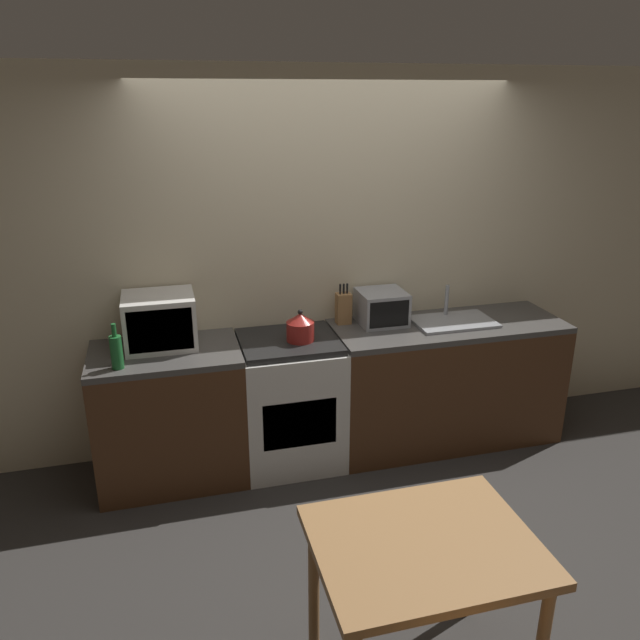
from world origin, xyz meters
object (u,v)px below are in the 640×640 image
at_px(kettle, 300,327).
at_px(bottle, 116,351).
at_px(dining_table, 423,562).
at_px(microwave, 160,321).
at_px(toaster_oven, 382,307).
at_px(stove_range, 290,401).

relative_size(kettle, bottle, 0.77).
height_order(bottle, dining_table, bottle).
height_order(kettle, microwave, microwave).
bearing_deg(toaster_oven, dining_table, -105.18).
height_order(kettle, toaster_oven, toaster_oven).
relative_size(microwave, bottle, 1.59).
distance_m(stove_range, toaster_oven, 0.90).
height_order(toaster_oven, dining_table, toaster_oven).
bearing_deg(bottle, microwave, 48.94).
relative_size(kettle, toaster_oven, 0.67).
height_order(kettle, bottle, bottle).
xyz_separation_m(microwave, toaster_oven, (1.50, 0.03, -0.05)).
bearing_deg(dining_table, stove_range, 94.45).
bearing_deg(dining_table, kettle, 92.41).
xyz_separation_m(microwave, bottle, (-0.26, -0.29, -0.06)).
bearing_deg(kettle, microwave, 170.79).
distance_m(microwave, dining_table, 2.24).
xyz_separation_m(kettle, toaster_oven, (0.62, 0.18, 0.02)).
distance_m(kettle, bottle, 1.14).
relative_size(stove_range, microwave, 2.05).
bearing_deg(microwave, stove_range, -7.05).
distance_m(stove_range, kettle, 0.55).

